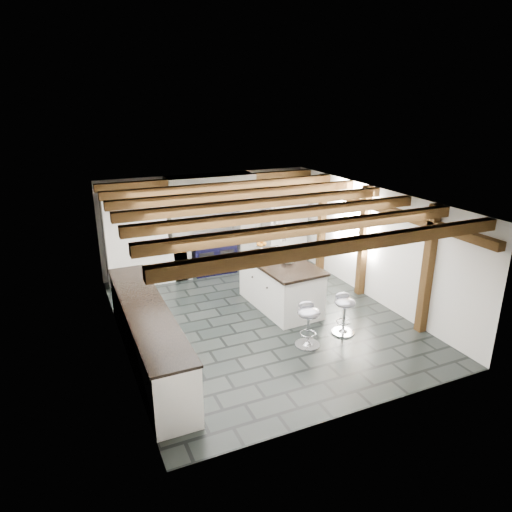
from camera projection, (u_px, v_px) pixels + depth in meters
name	position (u px, v px, depth m)	size (l,w,h in m)	color
ground	(260.00, 318.00, 8.61)	(6.00, 6.00, 0.00)	black
room_shell	(204.00, 247.00, 9.25)	(6.00, 6.03, 6.00)	silver
range_cooker	(213.00, 253.00, 10.77)	(1.00, 0.63, 0.99)	black
kitchen_island	(280.00, 284.00, 8.95)	(1.10, 1.95, 1.25)	white
bar_stool_near	(344.00, 309.00, 7.92)	(0.47, 0.47, 0.75)	silver
bar_stool_far	(308.00, 319.00, 7.51)	(0.48, 0.48, 0.78)	silver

